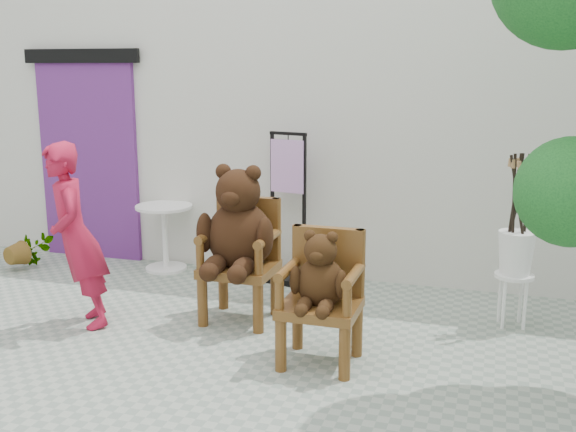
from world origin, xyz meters
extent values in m
plane|color=gray|center=(0.00, 0.00, 0.00)|extent=(60.00, 60.00, 0.00)
cube|color=silver|center=(0.00, 3.10, 1.50)|extent=(9.00, 1.00, 3.00)
cube|color=#5F2672|center=(-3.00, 2.58, 1.10)|extent=(1.20, 0.08, 2.20)
cube|color=black|center=(-3.00, 2.54, 2.25)|extent=(1.40, 0.06, 0.15)
cylinder|color=#502F11|center=(-0.91, 0.97, 0.21)|extent=(0.09, 0.09, 0.42)
cylinder|color=#502F11|center=(-0.91, 1.42, 0.21)|extent=(0.09, 0.09, 0.42)
cylinder|color=#502F11|center=(-0.41, 0.97, 0.21)|extent=(0.09, 0.09, 0.42)
cylinder|color=#502F11|center=(-0.41, 1.42, 0.21)|extent=(0.09, 0.09, 0.42)
cube|color=#502F11|center=(-0.66, 1.19, 0.46)|extent=(0.59, 0.54, 0.08)
cube|color=#502F11|center=(-0.66, 1.43, 0.77)|extent=(0.56, 0.08, 0.54)
cylinder|color=#502F11|center=(-0.92, 1.43, 0.77)|extent=(0.08, 0.08, 0.54)
cylinder|color=#502F11|center=(-0.92, 0.97, 0.62)|extent=(0.07, 0.07, 0.25)
cylinder|color=#502F11|center=(-0.92, 1.19, 0.74)|extent=(0.08, 0.52, 0.08)
cylinder|color=#502F11|center=(-0.40, 1.43, 0.77)|extent=(0.08, 0.08, 0.54)
cylinder|color=#502F11|center=(-0.40, 0.97, 0.62)|extent=(0.07, 0.07, 0.25)
cylinder|color=#502F11|center=(-0.40, 1.19, 0.74)|extent=(0.08, 0.52, 0.08)
ellipsoid|color=black|center=(-0.66, 1.22, 0.73)|extent=(0.56, 0.48, 0.59)
sphere|color=black|center=(-0.66, 1.19, 1.13)|extent=(0.38, 0.38, 0.38)
ellipsoid|color=black|center=(-0.66, 1.04, 1.10)|extent=(0.17, 0.14, 0.14)
sphere|color=black|center=(-0.79, 1.20, 1.29)|extent=(0.13, 0.13, 0.13)
sphere|color=black|center=(-0.53, 1.20, 1.29)|extent=(0.13, 0.13, 0.13)
ellipsoid|color=black|center=(-0.93, 1.10, 0.78)|extent=(0.13, 0.19, 0.34)
ellipsoid|color=black|center=(-0.78, 0.97, 0.54)|extent=(0.17, 0.33, 0.17)
sphere|color=black|center=(-0.78, 0.84, 0.52)|extent=(0.16, 0.16, 0.16)
ellipsoid|color=black|center=(-0.39, 1.10, 0.78)|extent=(0.13, 0.19, 0.34)
ellipsoid|color=black|center=(-0.54, 0.97, 0.54)|extent=(0.17, 0.33, 0.17)
sphere|color=black|center=(-0.54, 0.84, 0.52)|extent=(0.16, 0.16, 0.16)
cylinder|color=#502F11|center=(-0.01, 0.35, 0.20)|extent=(0.08, 0.08, 0.39)
cylinder|color=#502F11|center=(-0.01, 0.77, 0.20)|extent=(0.08, 0.08, 0.39)
cylinder|color=#502F11|center=(0.45, 0.35, 0.20)|extent=(0.08, 0.08, 0.39)
cylinder|color=#502F11|center=(0.45, 0.77, 0.20)|extent=(0.08, 0.08, 0.39)
cube|color=#502F11|center=(0.22, 0.56, 0.43)|extent=(0.56, 0.51, 0.07)
cube|color=#502F11|center=(0.22, 0.78, 0.72)|extent=(0.53, 0.07, 0.51)
cylinder|color=#502F11|center=(-0.02, 0.78, 0.72)|extent=(0.07, 0.07, 0.51)
cylinder|color=#502F11|center=(-0.02, 0.35, 0.58)|extent=(0.07, 0.07, 0.23)
cylinder|color=#502F11|center=(-0.02, 0.56, 0.70)|extent=(0.07, 0.49, 0.07)
cylinder|color=#502F11|center=(0.46, 0.78, 0.72)|extent=(0.07, 0.07, 0.51)
cylinder|color=#502F11|center=(0.46, 0.35, 0.58)|extent=(0.07, 0.07, 0.23)
cylinder|color=#502F11|center=(0.46, 0.56, 0.70)|extent=(0.07, 0.49, 0.07)
ellipsoid|color=black|center=(0.22, 0.57, 0.62)|extent=(0.35, 0.30, 0.37)
sphere|color=black|center=(0.22, 0.55, 0.86)|extent=(0.24, 0.24, 0.24)
ellipsoid|color=black|center=(0.22, 0.46, 0.84)|extent=(0.11, 0.09, 0.09)
sphere|color=black|center=(0.14, 0.56, 0.96)|extent=(0.08, 0.08, 0.08)
sphere|color=black|center=(0.30, 0.56, 0.96)|extent=(0.08, 0.08, 0.08)
ellipsoid|color=black|center=(0.05, 0.49, 0.64)|extent=(0.08, 0.12, 0.21)
ellipsoid|color=black|center=(0.14, 0.41, 0.50)|extent=(0.10, 0.21, 0.10)
sphere|color=black|center=(0.14, 0.33, 0.48)|extent=(0.10, 0.10, 0.10)
ellipsoid|color=black|center=(0.39, 0.49, 0.64)|extent=(0.08, 0.12, 0.21)
ellipsoid|color=black|center=(0.30, 0.41, 0.50)|extent=(0.10, 0.21, 0.10)
sphere|color=black|center=(0.30, 0.33, 0.48)|extent=(0.10, 0.10, 0.10)
imported|color=#AA1433|center=(-1.88, 0.67, 0.77)|extent=(0.64, 0.67, 1.55)
cylinder|color=white|center=(-1.96, 2.34, 0.69)|extent=(0.60, 0.60, 0.03)
cylinder|color=white|center=(-1.96, 2.34, 0.35)|extent=(0.06, 0.06, 0.68)
cylinder|color=white|center=(-1.96, 2.34, 0.01)|extent=(0.44, 0.44, 0.03)
cube|color=black|center=(-0.77, 2.38, 0.75)|extent=(0.04, 0.04, 1.50)
cube|color=black|center=(-0.41, 2.32, 0.75)|extent=(0.04, 0.04, 1.50)
cube|color=black|center=(-0.59, 2.35, 1.50)|extent=(0.40, 0.10, 0.03)
cube|color=black|center=(-0.59, 2.35, 0.03)|extent=(0.51, 0.43, 0.06)
cube|color=#C58FD1|center=(-0.59, 2.34, 1.18)|extent=(0.36, 0.11, 0.52)
cylinder|color=black|center=(-0.59, 2.35, 1.47)|extent=(0.01, 0.01, 0.08)
cylinder|color=white|center=(1.57, 1.75, 0.44)|extent=(0.32, 0.32, 0.03)
cylinder|color=white|center=(1.65, 1.84, 0.22)|extent=(0.03, 0.03, 0.44)
cylinder|color=white|center=(1.48, 1.84, 0.22)|extent=(0.03, 0.03, 0.44)
cylinder|color=white|center=(1.48, 1.67, 0.22)|extent=(0.03, 0.03, 0.44)
cylinder|color=white|center=(1.65, 1.67, 0.22)|extent=(0.03, 0.03, 0.44)
cylinder|color=black|center=(1.54, 1.79, 1.05)|extent=(0.08, 0.06, 0.80)
cylinder|color=#997245|center=(1.53, 1.82, 1.38)|extent=(0.04, 0.04, 0.07)
cylinder|color=black|center=(1.55, 1.80, 1.05)|extent=(0.15, 0.06, 0.79)
cylinder|color=#997245|center=(1.54, 1.85, 1.38)|extent=(0.05, 0.04, 0.08)
cylinder|color=black|center=(1.62, 1.75, 1.05)|extent=(0.04, 0.14, 0.80)
cylinder|color=#997245|center=(1.66, 1.74, 1.38)|extent=(0.04, 0.05, 0.08)
cylinder|color=black|center=(1.52, 1.78, 1.05)|extent=(0.09, 0.15, 0.79)
cylinder|color=#997245|center=(1.48, 1.80, 1.38)|extent=(0.04, 0.05, 0.08)
cylinder|color=black|center=(1.56, 1.71, 1.05)|extent=(0.19, 0.06, 0.79)
cylinder|color=#997245|center=(1.54, 1.64, 1.38)|extent=(0.05, 0.04, 0.08)
cylinder|color=black|center=(1.52, 1.74, 1.05)|extent=(0.05, 0.10, 0.80)
cylinder|color=#997245|center=(1.49, 1.72, 1.38)|extent=(0.04, 0.04, 0.07)
sphere|color=#114019|center=(1.78, 0.10, 1.45)|extent=(0.62, 0.62, 0.62)
imported|color=#114019|center=(-3.40, 1.92, 0.23)|extent=(0.48, 0.44, 0.45)
camera|label=1|loc=(1.38, -3.91, 2.13)|focal=42.00mm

